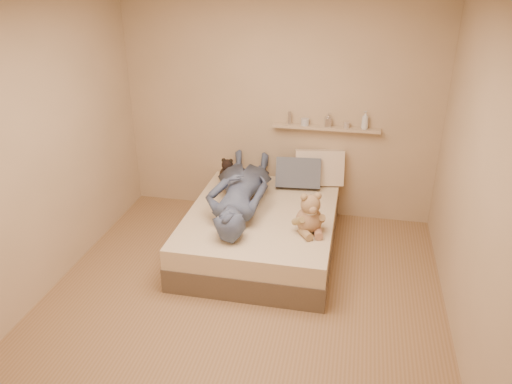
% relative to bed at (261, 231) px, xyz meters
% --- Properties ---
extents(room, '(3.80, 3.80, 3.80)m').
position_rel_bed_xyz_m(room, '(0.00, -0.93, 1.08)').
color(room, '#916E4B').
rests_on(room, ground).
extents(bed, '(1.50, 1.90, 0.45)m').
position_rel_bed_xyz_m(bed, '(0.00, 0.00, 0.00)').
color(bed, brown).
rests_on(bed, floor).
extents(game_console, '(0.18, 0.10, 0.06)m').
position_rel_bed_xyz_m(game_console, '(-0.24, -0.56, 0.38)').
color(game_console, silver).
rests_on(game_console, bed).
extents(teddy_bear, '(0.33, 0.34, 0.42)m').
position_rel_bed_xyz_m(teddy_bear, '(0.53, -0.33, 0.40)').
color(teddy_bear, '#A27458').
rests_on(teddy_bear, bed).
extents(dark_plush, '(0.20, 0.20, 0.31)m').
position_rel_bed_xyz_m(dark_plush, '(-0.52, 0.63, 0.36)').
color(dark_plush, black).
rests_on(dark_plush, bed).
extents(pillow_cream, '(0.58, 0.33, 0.42)m').
position_rel_bed_xyz_m(pillow_cream, '(0.51, 0.83, 0.43)').
color(pillow_cream, beige).
rests_on(pillow_cream, bed).
extents(pillow_grey, '(0.52, 0.32, 0.37)m').
position_rel_bed_xyz_m(pillow_grey, '(0.28, 0.69, 0.40)').
color(pillow_grey, slate).
rests_on(pillow_grey, bed).
extents(person, '(0.75, 1.72, 0.40)m').
position_rel_bed_xyz_m(person, '(-0.24, 0.07, 0.43)').
color(person, '#495773').
rests_on(person, bed).
extents(wall_shelf, '(1.20, 0.12, 0.03)m').
position_rel_bed_xyz_m(wall_shelf, '(0.55, 0.91, 0.88)').
color(wall_shelf, tan).
rests_on(wall_shelf, wall_back).
extents(shelf_bottles, '(0.91, 0.11, 0.20)m').
position_rel_bed_xyz_m(shelf_bottles, '(0.67, 0.91, 0.97)').
color(shelf_bottles, silver).
rests_on(shelf_bottles, wall_shelf).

